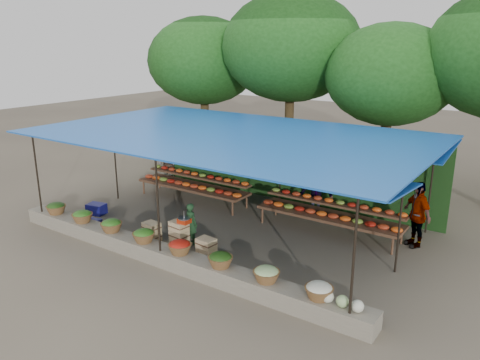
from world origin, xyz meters
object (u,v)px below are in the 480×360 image
Objects in this scene: crate_counter at (178,238)px; blue_crate_back at (96,209)px; blue_crate_front at (93,224)px; vendor_seated at (191,224)px; weighing_scale at (184,220)px.

crate_counter is 3.92m from blue_crate_back.
blue_crate_back is at bearing 122.54° from blue_crate_front.
vendor_seated is at bearing 0.58° from blue_crate_front.
crate_counter is 2.07× the size of vendor_seated.
blue_crate_back is (-3.96, 0.05, -0.41)m from vendor_seated.
weighing_scale is 0.75× the size of blue_crate_front.
blue_crate_front is at bearing -173.88° from weighing_scale.
vendor_seated is at bearing -13.58° from blue_crate_back.
vendor_seated is at bearing 79.83° from crate_counter.
weighing_scale is at bearing 0.00° from crate_counter.
weighing_scale is 0.60× the size of blue_crate_back.
weighing_scale is 0.29× the size of vendor_seated.
crate_counter reaches higher than blue_crate_back.
vendor_seated is (-0.14, 0.44, -0.27)m from weighing_scale.
crate_counter is at bearing 180.00° from weighing_scale.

